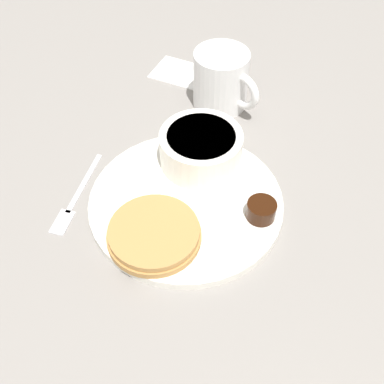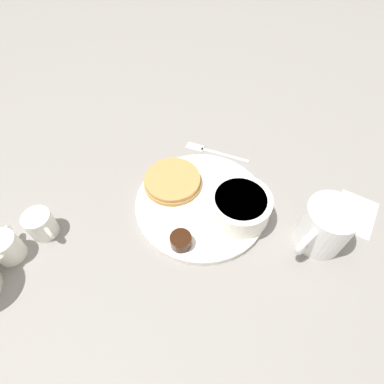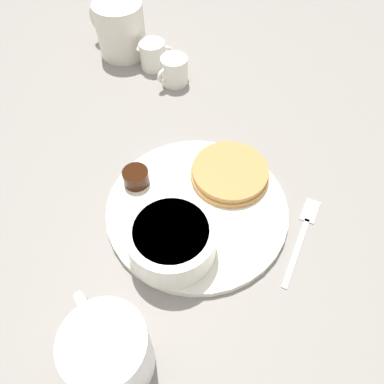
{
  "view_description": "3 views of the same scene",
  "coord_description": "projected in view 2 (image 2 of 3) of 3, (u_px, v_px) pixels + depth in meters",
  "views": [
    {
      "loc": [
        -0.12,
        0.39,
        0.49
      ],
      "look_at": [
        -0.01,
        0.01,
        0.04
      ],
      "focal_mm": 45.0,
      "sensor_mm": 36.0,
      "label": 1
    },
    {
      "loc": [
        -0.32,
        -0.11,
        0.49
      ],
      "look_at": [
        -0.0,
        0.02,
        0.04
      ],
      "focal_mm": 28.0,
      "sensor_mm": 36.0,
      "label": 2
    },
    {
      "loc": [
        0.12,
        -0.27,
        0.45
      ],
      "look_at": [
        -0.01,
        0.01,
        0.03
      ],
      "focal_mm": 35.0,
      "sensor_mm": 36.0,
      "label": 3
    }
  ],
  "objects": [
    {
      "name": "napkin",
      "position": [
        355.0,
        213.0,
        0.58
      ],
      "size": [
        0.1,
        0.08,
        0.0
      ],
      "color": "white",
      "rests_on": "ground_plane"
    },
    {
      "name": "ground_plane",
      "position": [
        201.0,
        205.0,
        0.59
      ],
      "size": [
        4.0,
        4.0,
        0.0
      ],
      "primitive_type": "plane",
      "color": "gray"
    },
    {
      "name": "bowl",
      "position": [
        240.0,
        204.0,
        0.55
      ],
      "size": [
        0.11,
        0.11,
        0.05
      ],
      "color": "white",
      "rests_on": "plate"
    },
    {
      "name": "creamer_pitcher_far",
      "position": [
        6.0,
        247.0,
        0.51
      ],
      "size": [
        0.06,
        0.05,
        0.05
      ],
      "color": "white",
      "rests_on": "ground_plane"
    },
    {
      "name": "plate",
      "position": [
        201.0,
        203.0,
        0.59
      ],
      "size": [
        0.26,
        0.26,
        0.01
      ],
      "color": "white",
      "rests_on": "ground_plane"
    },
    {
      "name": "coffee_mug",
      "position": [
        324.0,
        227.0,
        0.51
      ],
      "size": [
        0.11,
        0.09,
        0.09
      ],
      "color": "white",
      "rests_on": "ground_plane"
    },
    {
      "name": "creamer_pitcher_near",
      "position": [
        41.0,
        224.0,
        0.53
      ],
      "size": [
        0.05,
        0.07,
        0.05
      ],
      "color": "white",
      "rests_on": "ground_plane"
    },
    {
      "name": "syrup_cup",
      "position": [
        183.0,
        241.0,
        0.52
      ],
      "size": [
        0.04,
        0.04,
        0.02
      ],
      "color": "black",
      "rests_on": "plate"
    },
    {
      "name": "butter_ramekin",
      "position": [
        248.0,
        217.0,
        0.54
      ],
      "size": [
        0.04,
        0.04,
        0.05
      ],
      "color": "white",
      "rests_on": "plate"
    },
    {
      "name": "fork",
      "position": [
        209.0,
        151.0,
        0.68
      ],
      "size": [
        0.02,
        0.15,
        0.0
      ],
      "color": "silver",
      "rests_on": "ground_plane"
    },
    {
      "name": "pancake_stack",
      "position": [
        173.0,
        181.0,
        0.6
      ],
      "size": [
        0.12,
        0.12,
        0.02
      ],
      "color": "#B78447",
      "rests_on": "plate"
    }
  ]
}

